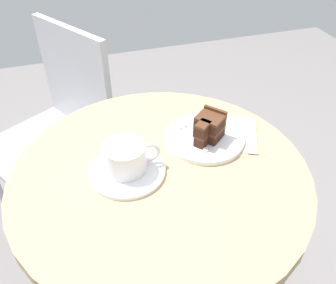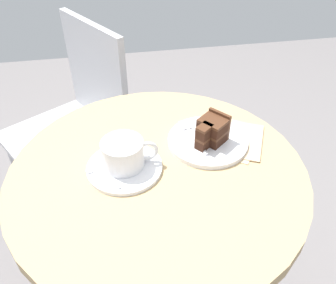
# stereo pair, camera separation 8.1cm
# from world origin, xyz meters

# --- Properties ---
(cafe_table) EXTENTS (0.67, 0.67, 0.73)m
(cafe_table) POSITION_xyz_m (0.00, 0.00, 0.60)
(cafe_table) COLOR tan
(cafe_table) RESTS_ON ground
(saucer) EXTENTS (0.17, 0.17, 0.01)m
(saucer) POSITION_xyz_m (-0.07, 0.01, 0.74)
(saucer) COLOR white
(saucer) RESTS_ON cafe_table
(coffee_cup) EXTENTS (0.13, 0.09, 0.06)m
(coffee_cup) POSITION_xyz_m (-0.07, 0.02, 0.78)
(coffee_cup) COLOR white
(coffee_cup) RESTS_ON saucer
(teaspoon) EXTENTS (0.07, 0.08, 0.00)m
(teaspoon) POSITION_xyz_m (-0.13, -0.01, 0.75)
(teaspoon) COLOR silver
(teaspoon) RESTS_ON saucer
(cake_plate) EXTENTS (0.19, 0.19, 0.01)m
(cake_plate) POSITION_xyz_m (0.14, 0.07, 0.74)
(cake_plate) COLOR white
(cake_plate) RESTS_ON cafe_table
(cake_slice) EXTENTS (0.09, 0.09, 0.07)m
(cake_slice) POSITION_xyz_m (0.14, 0.06, 0.78)
(cake_slice) COLOR #381E14
(cake_slice) RESTS_ON cake_plate
(fork) EXTENTS (0.04, 0.14, 0.00)m
(fork) POSITION_xyz_m (0.10, 0.10, 0.75)
(fork) COLOR silver
(fork) RESTS_ON cake_plate
(napkin) EXTENTS (0.22, 0.22, 0.00)m
(napkin) POSITION_xyz_m (0.19, 0.08, 0.74)
(napkin) COLOR tan
(napkin) RESTS_ON cafe_table
(cafe_chair) EXTENTS (0.52, 0.52, 0.85)m
(cafe_chair) POSITION_xyz_m (-0.21, 0.57, 0.52)
(cafe_chair) COLOR #BCBCC1
(cafe_chair) RESTS_ON ground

